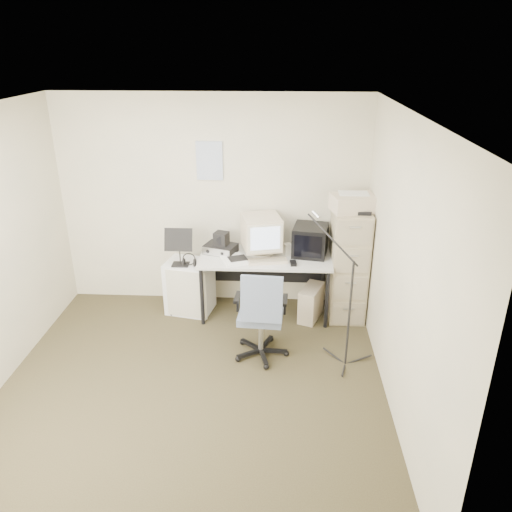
{
  "coord_description": "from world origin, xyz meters",
  "views": [
    {
      "loc": [
        0.79,
        -3.78,
        3.0
      ],
      "look_at": [
        0.55,
        0.95,
        0.95
      ],
      "focal_mm": 35.0,
      "sensor_mm": 36.0,
      "label": 1
    }
  ],
  "objects_px": {
    "filing_cabinet": "(348,264)",
    "desk": "(265,285)",
    "office_chair": "(261,313)",
    "side_cart": "(190,286)"
  },
  "relations": [
    {
      "from": "filing_cabinet",
      "to": "desk",
      "type": "bearing_deg",
      "value": -178.19
    },
    {
      "from": "office_chair",
      "to": "side_cart",
      "type": "height_order",
      "value": "office_chair"
    },
    {
      "from": "side_cart",
      "to": "office_chair",
      "type": "bearing_deg",
      "value": -33.72
    },
    {
      "from": "filing_cabinet",
      "to": "desk",
      "type": "relative_size",
      "value": 0.87
    },
    {
      "from": "office_chair",
      "to": "side_cart",
      "type": "bearing_deg",
      "value": 138.63
    },
    {
      "from": "office_chair",
      "to": "side_cart",
      "type": "xyz_separation_m",
      "value": [
        -0.88,
        0.89,
        -0.18
      ]
    },
    {
      "from": "desk",
      "to": "office_chair",
      "type": "bearing_deg",
      "value": -90.73
    },
    {
      "from": "side_cart",
      "to": "filing_cabinet",
      "type": "bearing_deg",
      "value": 11.93
    },
    {
      "from": "filing_cabinet",
      "to": "desk",
      "type": "height_order",
      "value": "filing_cabinet"
    },
    {
      "from": "desk",
      "to": "side_cart",
      "type": "distance_m",
      "value": 0.9
    }
  ]
}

